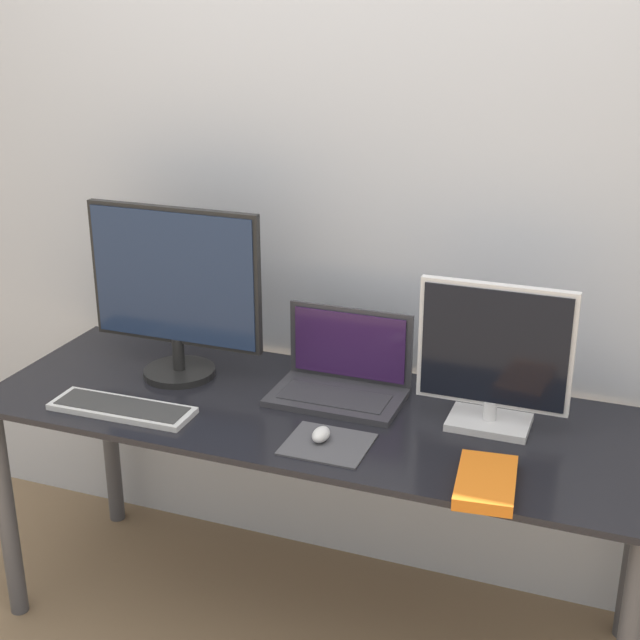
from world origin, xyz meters
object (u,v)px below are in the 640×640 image
at_px(laptop, 342,375).
at_px(book, 486,482).
at_px(keyboard, 122,408).
at_px(mouse, 321,434).
at_px(monitor_left, 175,289).
at_px(monitor_right, 494,358).

bearing_deg(laptop, book, -36.79).
relative_size(keyboard, mouse, 5.94).
bearing_deg(mouse, monitor_left, 155.84).
distance_m(monitor_right, book, 0.37).
bearing_deg(monitor_left, keyboard, -95.79).
xyz_separation_m(keyboard, book, (1.01, -0.04, 0.01)).
distance_m(laptop, book, 0.60).
xyz_separation_m(laptop, mouse, (0.05, -0.29, -0.04)).
bearing_deg(mouse, monitor_right, 32.45).
bearing_deg(mouse, book, -9.24).
relative_size(laptop, book, 1.49).
bearing_deg(book, keyboard, 177.57).
height_order(laptop, mouse, laptop).
bearing_deg(keyboard, monitor_left, 84.21).
xyz_separation_m(laptop, keyboard, (-0.53, -0.32, -0.05)).
bearing_deg(book, laptop, 143.21).
xyz_separation_m(monitor_left, laptop, (0.50, 0.04, -0.21)).
bearing_deg(monitor_left, monitor_right, 0.00).
distance_m(monitor_right, keyboard, 1.01).
distance_m(monitor_left, book, 1.06).
height_order(laptop, book, laptop).
relative_size(monitor_right, keyboard, 0.98).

